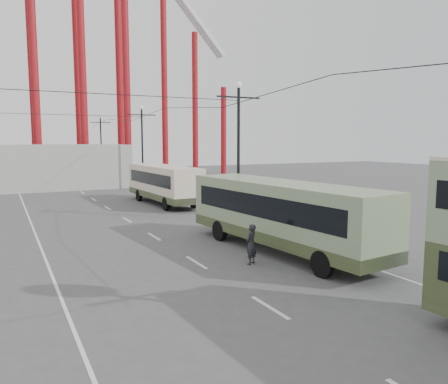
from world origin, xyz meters
TOP-DOWN VIEW (x-y plane):
  - ground at (0.00, 0.00)m, footprint 160.00×160.00m
  - road_markings at (-0.86, 19.70)m, footprint 12.52×120.00m
  - lamp_post_mid at (5.60, 18.00)m, footprint 3.20×0.44m
  - lamp_post_far at (5.60, 40.00)m, footprint 3.20×0.44m
  - lamp_post_distant at (5.60, 62.00)m, footprint 3.20×0.44m
  - roller_coaster at (-2.49, 56.89)m, footprint 52.95×5.00m
  - fairground_shed at (-6.00, 47.00)m, footprint 22.00×10.00m
  - single_decker_green at (3.49, 9.91)m, footprint 3.92×12.40m
  - single_decker_cream at (3.84, 28.05)m, footprint 3.21×10.76m
  - pedestrian at (1.05, 8.66)m, footprint 0.78×0.71m

SIDE VIEW (x-z plane):
  - ground at x=0.00m, z-range 0.00..0.00m
  - road_markings at x=-0.86m, z-range 0.00..0.01m
  - pedestrian at x=1.05m, z-range 0.00..1.80m
  - single_decker_cream at x=3.84m, z-range 0.21..3.52m
  - single_decker_green at x=3.49m, z-range 0.22..3.67m
  - fairground_shed at x=-6.00m, z-range 0.00..5.00m
  - lamp_post_mid at x=5.60m, z-range 0.02..9.34m
  - lamp_post_far at x=5.60m, z-range 0.02..9.34m
  - lamp_post_distant at x=5.60m, z-range 0.02..9.34m
  - roller_coaster at x=-2.49m, z-range -4.82..50.66m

